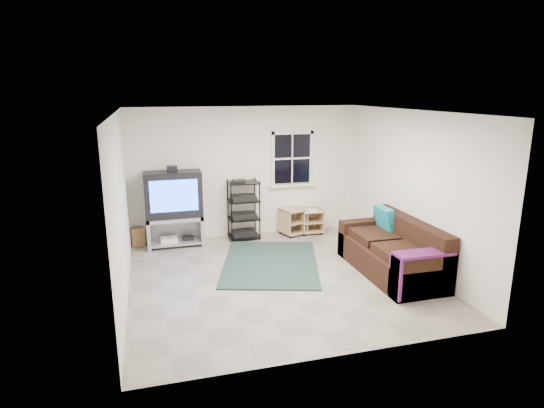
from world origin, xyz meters
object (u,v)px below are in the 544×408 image
object	(u,v)px
av_rack	(244,213)
side_table_right	(310,219)
tv_unit	(174,202)
side_table_left	(292,221)
sofa	(393,253)

from	to	relation	value
av_rack	side_table_right	world-z (taller)	av_rack
tv_unit	av_rack	bearing A→B (deg)	1.95
tv_unit	side_table_right	size ratio (longest dim) A/B	3.00
av_rack	side_table_left	world-z (taller)	av_rack
tv_unit	side_table_left	distance (m)	2.44
side_table_left	sofa	xyz separation A→B (m)	(0.95, -2.40, 0.05)
tv_unit	side_table_right	bearing A→B (deg)	1.33
side_table_left	side_table_right	bearing A→B (deg)	-1.08
side_table_right	sofa	size ratio (longest dim) A/B	0.24
tv_unit	side_table_left	size ratio (longest dim) A/B	2.73
side_table_right	av_rack	bearing A→B (deg)	-179.26
side_table_right	side_table_left	bearing A→B (deg)	178.92
av_rack	side_table_left	xyz separation A→B (m)	(1.02, 0.03, -0.23)
side_table_right	sofa	distance (m)	2.45
side_table_left	sofa	world-z (taller)	sofa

